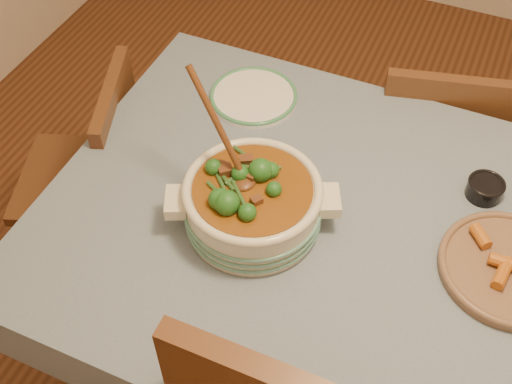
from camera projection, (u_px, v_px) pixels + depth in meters
floor at (351, 380)px, 2.09m from camera, size 4.50×4.50×0.00m
dining_table at (381, 265)px, 1.58m from camera, size 1.68×1.08×0.76m
stew_casserole at (253, 201)px, 1.49m from camera, size 0.42×0.42×0.38m
white_plate at (254, 96)px, 1.83m from camera, size 0.32×0.32×0.02m
condiment_bowl at (485, 188)px, 1.59m from camera, size 0.11×0.11×0.05m
fried_plate at (509, 267)px, 1.44m from camera, size 0.36×0.36×0.05m
chair_far at (431, 144)px, 2.12m from camera, size 0.47×0.47×0.83m
chair_left at (98, 170)px, 2.06m from camera, size 0.49×0.49×0.81m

